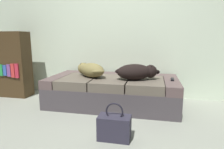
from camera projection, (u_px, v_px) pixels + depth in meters
name	position (u px, v px, depth m)	size (l,w,h in m)	color
ground_plane	(91.00, 139.00, 1.93)	(10.00, 10.00, 0.00)	gray
back_wall	(120.00, 14.00, 3.25)	(6.40, 0.10, 2.80)	silver
couch	(113.00, 91.00, 2.90)	(1.88, 0.92, 0.42)	#453F43
dog_tan	(90.00, 70.00, 2.88)	(0.57, 0.47, 0.21)	olive
dog_dark	(137.00, 72.00, 2.67)	(0.63, 0.41, 0.22)	black
tv_remote	(172.00, 79.00, 2.66)	(0.04, 0.15, 0.02)	black
handbag	(114.00, 127.00, 1.91)	(0.32, 0.18, 0.38)	#2B2938
bookshelf	(13.00, 65.00, 3.30)	(0.56, 0.30, 1.10)	#412F1A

